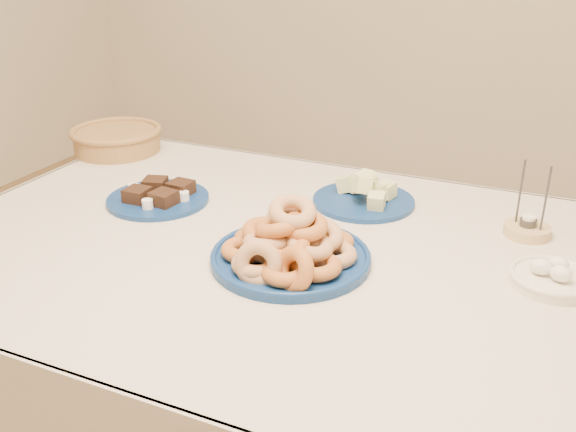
% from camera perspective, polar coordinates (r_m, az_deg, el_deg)
% --- Properties ---
extents(dining_table, '(1.71, 1.11, 0.75)m').
position_cam_1_polar(dining_table, '(1.47, 0.80, -6.59)').
color(dining_table, brown).
rests_on(dining_table, ground).
extents(donut_platter, '(0.35, 0.35, 0.16)m').
position_cam_1_polar(donut_platter, '(1.34, 0.17, -2.75)').
color(donut_platter, navy).
rests_on(donut_platter, dining_table).
extents(melon_plate, '(0.31, 0.31, 0.09)m').
position_cam_1_polar(melon_plate, '(1.66, 6.86, 1.88)').
color(melon_plate, navy).
rests_on(melon_plate, dining_table).
extents(brownie_plate, '(0.32, 0.32, 0.05)m').
position_cam_1_polar(brownie_plate, '(1.69, -11.45, 1.71)').
color(brownie_plate, navy).
rests_on(brownie_plate, dining_table).
extents(wicker_basket, '(0.32, 0.32, 0.08)m').
position_cam_1_polar(wicker_basket, '(2.11, -14.98, 6.66)').
color(wicker_basket, brown).
rests_on(wicker_basket, dining_table).
extents(candle_holder, '(0.14, 0.14, 0.18)m').
position_cam_1_polar(candle_holder, '(1.58, 20.50, -1.06)').
color(candle_holder, tan).
rests_on(candle_holder, dining_table).
extents(egg_bowl, '(0.19, 0.19, 0.05)m').
position_cam_1_polar(egg_bowl, '(1.38, 22.40, -5.05)').
color(egg_bowl, silver).
rests_on(egg_bowl, dining_table).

